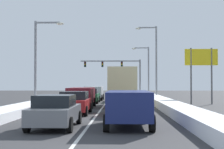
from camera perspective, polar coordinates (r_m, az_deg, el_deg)
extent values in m
plane|color=#333335|center=(29.23, -1.56, -5.48)|extent=(133.42, 133.42, 0.00)
cube|color=silver|center=(34.34, -1.10, -4.88)|extent=(0.14, 56.45, 0.01)
cube|color=white|center=(34.49, 7.76, -4.33)|extent=(1.67, 56.45, 0.63)
cube|color=white|center=(34.97, -9.83, -4.37)|extent=(2.04, 56.45, 0.53)
cube|color=navy|center=(16.07, 2.73, -5.03)|extent=(1.95, 4.90, 1.25)
cube|color=black|center=(13.65, 2.95, -4.50)|extent=(1.56, 0.06, 0.55)
cube|color=red|center=(13.68, -0.34, -6.07)|extent=(0.20, 0.08, 0.28)
cube|color=red|center=(13.72, 6.22, -6.05)|extent=(0.20, 0.08, 0.28)
cylinder|color=black|center=(17.82, -0.48, -6.86)|extent=(0.25, 0.74, 0.74)
cylinder|color=black|center=(17.86, 5.70, -6.84)|extent=(0.25, 0.74, 0.74)
cylinder|color=black|center=(14.44, -0.95, -8.12)|extent=(0.25, 0.74, 0.74)
cylinder|color=black|center=(14.49, 6.70, -8.09)|extent=(0.25, 0.74, 0.74)
cube|color=#937F60|center=(22.11, 1.88, -5.13)|extent=(1.82, 4.50, 0.70)
cube|color=black|center=(21.93, 1.88, -3.58)|extent=(1.64, 2.20, 0.55)
cube|color=red|center=(19.91, -0.08, -5.19)|extent=(0.24, 0.08, 0.14)
cube|color=red|center=(19.92, 3.92, -5.19)|extent=(0.24, 0.08, 0.14)
cylinder|color=black|center=(23.69, -0.31, -5.62)|extent=(0.22, 0.66, 0.66)
cylinder|color=black|center=(23.70, 4.02, -5.61)|extent=(0.22, 0.66, 0.66)
cylinder|color=black|center=(20.60, -0.58, -6.24)|extent=(0.22, 0.66, 0.66)
cylinder|color=black|center=(20.61, 4.40, -6.23)|extent=(0.22, 0.66, 0.66)
cube|color=silver|center=(32.78, 1.70, -2.32)|extent=(2.35, 2.20, 2.00)
cube|color=#D1C18C|center=(29.18, 1.72, -1.44)|extent=(2.35, 5.00, 2.60)
cylinder|color=black|center=(33.13, -0.25, -4.21)|extent=(0.28, 0.92, 0.92)
cylinder|color=black|center=(33.14, 3.65, -4.21)|extent=(0.28, 0.92, 0.92)
cylinder|color=black|center=(27.74, -0.60, -4.74)|extent=(0.28, 0.92, 0.92)
cylinder|color=black|center=(27.75, 4.06, -4.74)|extent=(0.28, 0.92, 0.92)
cube|color=#38383D|center=(38.46, 1.74, -2.96)|extent=(1.95, 4.90, 1.25)
cube|color=black|center=(36.05, 1.76, -2.62)|extent=(1.56, 0.06, 0.55)
cube|color=red|center=(36.07, 0.52, -3.22)|extent=(0.20, 0.08, 0.28)
cube|color=red|center=(36.08, 3.00, -3.22)|extent=(0.20, 0.08, 0.28)
cylinder|color=black|center=(40.19, 0.37, -3.86)|extent=(0.25, 0.74, 0.74)
cylinder|color=black|center=(40.20, 3.10, -3.86)|extent=(0.25, 0.74, 0.74)
cylinder|color=black|center=(36.80, 0.26, -4.08)|extent=(0.25, 0.74, 0.74)
cylinder|color=black|center=(36.80, 3.24, -4.08)|extent=(0.25, 0.74, 0.74)
cube|color=black|center=(45.46, 1.97, -3.25)|extent=(1.82, 4.50, 0.70)
cube|color=black|center=(45.30, 1.97, -2.50)|extent=(1.64, 2.20, 0.55)
cube|color=red|center=(43.26, 1.07, -3.19)|extent=(0.24, 0.08, 0.14)
cube|color=red|center=(43.27, 2.91, -3.18)|extent=(0.24, 0.08, 0.14)
cylinder|color=black|center=(47.02, 0.87, -3.56)|extent=(0.22, 0.66, 0.66)
cylinder|color=black|center=(47.04, 3.04, -3.56)|extent=(0.22, 0.66, 0.66)
cylinder|color=black|center=(43.93, 0.82, -3.71)|extent=(0.22, 0.66, 0.66)
cylinder|color=black|center=(43.94, 3.15, -3.71)|extent=(0.22, 0.66, 0.66)
cube|color=slate|center=(15.98, -9.42, -6.52)|extent=(1.82, 4.50, 0.70)
cube|color=black|center=(15.79, -9.51, -4.38)|extent=(1.64, 2.20, 0.55)
cube|color=red|center=(13.99, -13.94, -6.73)|extent=(0.24, 0.08, 0.14)
cube|color=red|center=(13.69, -8.31, -6.87)|extent=(0.24, 0.08, 0.14)
cylinder|color=black|center=(17.70, -11.31, -6.99)|extent=(0.22, 0.66, 0.66)
cylinder|color=black|center=(17.40, -5.54, -7.11)|extent=(0.22, 0.66, 0.66)
cylinder|color=black|center=(14.71, -14.02, -8.11)|extent=(0.22, 0.66, 0.66)
cylinder|color=black|center=(14.34, -7.08, -8.32)|extent=(0.22, 0.66, 0.66)
cube|color=maroon|center=(22.88, -6.22, -5.00)|extent=(1.82, 4.50, 0.70)
cube|color=black|center=(22.71, -6.27, -3.50)|extent=(1.64, 2.20, 0.55)
cube|color=red|center=(20.82, -8.93, -5.01)|extent=(0.24, 0.08, 0.14)
cube|color=red|center=(20.61, -5.13, -5.06)|extent=(0.24, 0.08, 0.14)
cylinder|color=black|center=(24.56, -7.80, -5.46)|extent=(0.22, 0.66, 0.66)
cylinder|color=black|center=(24.34, -3.64, -5.50)|extent=(0.22, 0.66, 0.66)
cylinder|color=black|center=(21.52, -9.14, -6.02)|extent=(0.22, 0.66, 0.66)
cylinder|color=black|center=(21.26, -4.40, -6.09)|extent=(0.22, 0.66, 0.66)
cube|color=maroon|center=(28.96, -5.13, -3.44)|extent=(1.95, 4.90, 1.25)
cube|color=black|center=(26.56, -5.73, -3.03)|extent=(1.56, 0.06, 0.55)
cube|color=red|center=(26.69, -7.39, -3.82)|extent=(0.20, 0.08, 0.28)
cube|color=red|center=(26.50, -4.05, -3.84)|extent=(0.20, 0.08, 0.28)
cylinder|color=black|center=(30.80, -6.53, -4.58)|extent=(0.25, 0.74, 0.74)
cylinder|color=black|center=(30.59, -2.98, -4.61)|extent=(0.25, 0.74, 0.74)
cylinder|color=black|center=(27.44, -7.53, -4.96)|extent=(0.25, 0.74, 0.74)
cylinder|color=black|center=(27.21, -3.54, -5.00)|extent=(0.25, 0.74, 0.74)
cube|color=#1E5633|center=(35.54, -3.75, -3.75)|extent=(1.82, 4.50, 0.70)
cube|color=black|center=(35.37, -3.77, -2.78)|extent=(1.64, 2.20, 0.55)
cube|color=red|center=(33.42, -5.28, -3.68)|extent=(0.24, 0.08, 0.14)
cube|color=red|center=(33.28, -2.91, -3.70)|extent=(0.24, 0.08, 0.14)
cylinder|color=black|center=(37.18, -4.90, -4.11)|extent=(0.22, 0.66, 0.66)
cylinder|color=black|center=(37.02, -2.15, -4.12)|extent=(0.22, 0.66, 0.66)
cylinder|color=black|center=(34.10, -5.48, -4.35)|extent=(0.22, 0.66, 0.66)
cylinder|color=black|center=(33.93, -2.49, -4.37)|extent=(0.22, 0.66, 0.66)
cube|color=#B7BABF|center=(41.30, -2.98, -2.86)|extent=(1.95, 4.90, 1.25)
cube|color=black|center=(38.89, -3.26, -2.54)|extent=(1.56, 0.06, 0.55)
cube|color=red|center=(38.98, -4.40, -3.08)|extent=(0.20, 0.08, 0.28)
cube|color=red|center=(38.85, -2.11, -3.09)|extent=(0.20, 0.08, 0.28)
cylinder|color=black|center=(43.10, -4.07, -3.70)|extent=(0.25, 0.74, 0.74)
cylinder|color=black|center=(42.95, -1.53, -3.71)|extent=(0.25, 0.74, 0.74)
cylinder|color=black|center=(39.72, -4.55, -3.88)|extent=(0.25, 0.74, 0.74)
cylinder|color=black|center=(39.56, -1.79, -3.90)|extent=(0.25, 0.74, 0.74)
cylinder|color=slate|center=(60.01, 4.70, -0.46)|extent=(0.28, 0.28, 6.20)
cube|color=slate|center=(60.06, -0.29, 2.25)|extent=(10.46, 0.20, 0.20)
cube|color=black|center=(60.00, 1.64, 1.71)|extent=(0.34, 0.34, 0.95)
sphere|color=#4C0A0A|center=(59.83, 1.64, 1.99)|extent=(0.22, 0.22, 0.22)
sphere|color=#F2AD14|center=(59.81, 1.64, 1.72)|extent=(0.22, 0.22, 0.22)
sphere|color=#0C3819|center=(59.80, 1.64, 1.45)|extent=(0.22, 0.22, 0.22)
cube|color=black|center=(60.09, -1.60, 1.70)|extent=(0.34, 0.34, 0.95)
sphere|color=#4C0A0A|center=(59.92, -1.61, 1.99)|extent=(0.22, 0.22, 0.22)
sphere|color=#F2AD14|center=(59.90, -1.61, 1.71)|extent=(0.22, 0.22, 0.22)
sphere|color=#0C3819|center=(59.89, -1.61, 1.44)|extent=(0.22, 0.22, 0.22)
cube|color=black|center=(60.33, -4.51, 1.70)|extent=(0.34, 0.34, 0.95)
sphere|color=#4C0A0A|center=(60.16, -4.52, 1.98)|extent=(0.22, 0.22, 0.22)
sphere|color=#F2AD14|center=(60.14, -4.52, 1.71)|extent=(0.22, 0.22, 0.22)
sphere|color=#0C3819|center=(60.13, -4.52, 1.43)|extent=(0.22, 0.22, 0.22)
cylinder|color=gray|center=(42.24, 7.40, 1.91)|extent=(0.22, 0.22, 9.05)
cube|color=gray|center=(42.63, 5.90, 7.79)|extent=(2.20, 0.14, 0.14)
ellipsoid|color=#EAE5C6|center=(42.54, 4.41, 7.67)|extent=(0.70, 0.36, 0.24)
cylinder|color=gray|center=(52.41, 6.11, 0.46)|extent=(0.22, 0.22, 7.60)
cube|color=gray|center=(52.58, 4.90, 4.44)|extent=(2.20, 0.14, 0.14)
ellipsoid|color=#EAE5C6|center=(52.52, 3.70, 4.33)|extent=(0.70, 0.36, 0.24)
cylinder|color=gray|center=(31.33, -12.66, 1.81)|extent=(0.22, 0.22, 7.64)
cube|color=gray|center=(31.50, -10.66, 8.50)|extent=(2.20, 0.14, 0.14)
ellipsoid|color=#EAE5C6|center=(31.27, -8.67, 8.38)|extent=(0.70, 0.36, 0.24)
cylinder|color=#59595B|center=(34.22, 13.05, -0.25)|extent=(0.16, 0.16, 5.50)
cylinder|color=#59595B|center=(34.68, 16.28, -0.25)|extent=(0.16, 0.16, 5.50)
cube|color=yellow|center=(34.52, 14.66, 2.82)|extent=(3.20, 0.12, 1.60)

